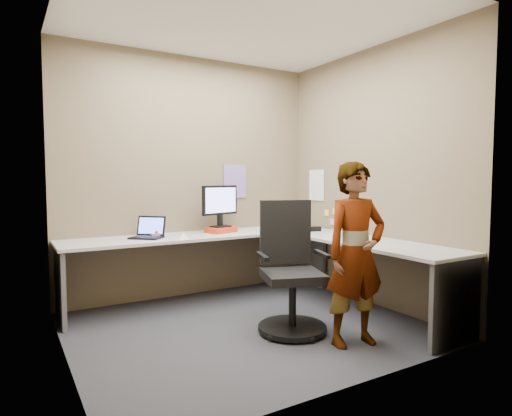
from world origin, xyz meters
TOP-DOWN VIEW (x-y plane):
  - ground at (0.00, 0.00)m, footprint 3.00×3.00m
  - wall_back at (0.00, 1.30)m, footprint 3.00×0.00m
  - wall_right at (1.50, 0.00)m, footprint 0.00×2.70m
  - wall_left at (-1.50, 0.00)m, footprint 0.00×2.70m
  - ceiling at (0.00, 0.00)m, footprint 3.00×3.00m
  - desk at (0.44, 0.39)m, footprint 2.98×2.58m
  - paper_ream at (0.22, 1.01)m, footprint 0.36×0.30m
  - monitor at (0.22, 1.03)m, footprint 0.48×0.20m
  - laptop at (-0.60, 1.00)m, footprint 0.39×0.39m
  - trackball_mouse at (-0.52, 0.99)m, footprint 0.12×0.08m
  - origami at (-0.32, 0.75)m, footprint 0.10×0.10m
  - stapler at (1.19, 0.55)m, footprint 0.16×0.07m
  - flower at (1.22, -0.03)m, footprint 0.07×0.07m
  - calendar_purple at (0.55, 1.29)m, footprint 0.30×0.01m
  - calendar_white at (1.49, 0.90)m, footprint 0.01×0.28m
  - sticky_note_a at (1.49, 0.55)m, footprint 0.01×0.07m
  - sticky_note_b at (1.49, 0.60)m, footprint 0.01×0.07m
  - sticky_note_c at (1.49, 0.48)m, footprint 0.01×0.07m
  - sticky_note_d at (1.49, 0.70)m, footprint 0.01×0.07m
  - office_chair at (0.28, -0.26)m, footprint 0.64×0.63m
  - person at (0.55, -0.78)m, footprint 0.58×0.43m

SIDE VIEW (x-z plane):
  - ground at x=0.00m, z-range 0.00..0.00m
  - office_chair at x=0.28m, z-range -0.10..1.02m
  - desk at x=0.44m, z-range 0.22..0.95m
  - person at x=0.55m, z-range 0.00..1.47m
  - trackball_mouse at x=-0.52m, z-range 0.72..0.79m
  - stapler at x=1.19m, z-range 0.73..0.78m
  - origami at x=-0.32m, z-range 0.73..0.79m
  - paper_ream at x=0.22m, z-range 0.73..0.79m
  - laptop at x=-0.60m, z-range 0.68..0.89m
  - sticky_note_c at x=1.49m, z-range 0.76..0.84m
  - sticky_note_b at x=1.49m, z-range 0.78..0.86m
  - flower at x=1.22m, z-range 0.77..0.98m
  - sticky_note_d at x=1.49m, z-range 0.88..0.96m
  - sticky_note_a at x=1.49m, z-range 0.91..0.99m
  - monitor at x=0.22m, z-range 0.83..1.30m
  - calendar_white at x=1.49m, z-range 1.06..1.44m
  - calendar_purple at x=0.55m, z-range 1.10..1.50m
  - wall_back at x=0.00m, z-range -0.15..2.85m
  - wall_right at x=1.50m, z-range 0.00..2.70m
  - wall_left at x=-1.50m, z-range 0.00..2.70m
  - ceiling at x=0.00m, z-range 2.70..2.70m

